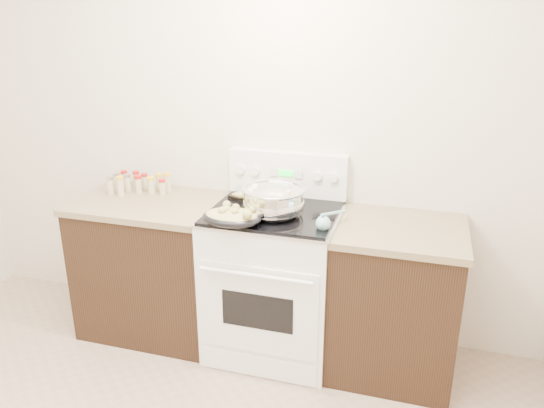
% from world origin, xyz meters
% --- Properties ---
extents(room_shell, '(4.10, 3.60, 2.75)m').
position_xyz_m(room_shell, '(0.00, 0.00, 1.70)').
color(room_shell, beige).
rests_on(room_shell, ground).
extents(counter_left, '(0.93, 0.67, 0.92)m').
position_xyz_m(counter_left, '(-0.48, 1.43, 0.46)').
color(counter_left, black).
rests_on(counter_left, ground).
extents(counter_right, '(0.73, 0.67, 0.92)m').
position_xyz_m(counter_right, '(1.08, 1.43, 0.46)').
color(counter_right, black).
rests_on(counter_right, ground).
extents(kitchen_range, '(0.78, 0.73, 1.22)m').
position_xyz_m(kitchen_range, '(0.35, 1.42, 0.49)').
color(kitchen_range, white).
rests_on(kitchen_range, ground).
extents(mixing_bowl, '(0.47, 0.47, 0.21)m').
position_xyz_m(mixing_bowl, '(0.37, 1.34, 1.03)').
color(mixing_bowl, silver).
rests_on(mixing_bowl, kitchen_range).
extents(roasting_pan, '(0.34, 0.24, 0.12)m').
position_xyz_m(roasting_pan, '(0.19, 1.14, 0.99)').
color(roasting_pan, black).
rests_on(roasting_pan, kitchen_range).
extents(baking_sheet, '(0.44, 0.38, 0.06)m').
position_xyz_m(baking_sheet, '(0.23, 1.58, 0.96)').
color(baking_sheet, black).
rests_on(baking_sheet, kitchen_range).
extents(wooden_spoon, '(0.19, 0.23, 0.04)m').
position_xyz_m(wooden_spoon, '(0.34, 1.36, 0.95)').
color(wooden_spoon, tan).
rests_on(wooden_spoon, kitchen_range).
extents(blue_ladle, '(0.13, 0.27, 0.10)m').
position_xyz_m(blue_ladle, '(0.68, 1.24, 0.98)').
color(blue_ladle, '#84BEC5').
rests_on(blue_ladle, kitchen_range).
extents(spice_jars, '(0.38, 0.24, 0.13)m').
position_xyz_m(spice_jars, '(-0.63, 1.56, 0.98)').
color(spice_jars, '#BFB28C').
rests_on(spice_jars, counter_left).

